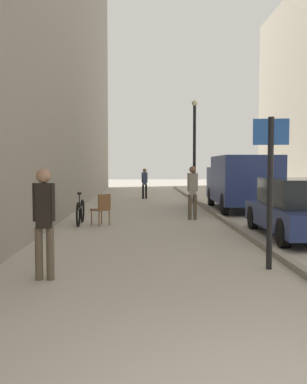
% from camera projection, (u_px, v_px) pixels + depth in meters
% --- Properties ---
extents(ground_plane, '(80.00, 80.00, 0.00)m').
position_uv_depth(ground_plane, '(173.00, 218.00, 14.86)').
color(ground_plane, '#A8A093').
extents(kerb_strip, '(0.16, 40.00, 0.12)m').
position_uv_depth(kerb_strip, '(219.00, 216.00, 14.90)').
color(kerb_strip, gray).
rests_on(kerb_strip, ground_plane).
extents(pedestrian_main_foreground, '(0.32, 0.21, 1.61)m').
position_uv_depth(pedestrian_main_foreground, '(145.00, 181.00, 23.36)').
color(pedestrian_main_foreground, black).
rests_on(pedestrian_main_foreground, ground_plane).
extents(pedestrian_mid_block, '(0.35, 0.23, 1.75)m').
position_uv_depth(pedestrian_mid_block, '(193.00, 189.00, 14.49)').
color(pedestrian_mid_block, brown).
rests_on(pedestrian_mid_block, ground_plane).
extents(pedestrian_far_crossing, '(0.35, 0.23, 1.74)m').
position_uv_depth(pedestrian_far_crossing, '(44.00, 216.00, 6.85)').
color(pedestrian_far_crossing, brown).
rests_on(pedestrian_far_crossing, ground_plane).
extents(delivery_van, '(2.27, 5.47, 2.13)m').
position_uv_depth(delivery_van, '(241.00, 181.00, 17.53)').
color(delivery_van, navy).
rests_on(delivery_van, ground_plane).
extents(parked_car, '(1.92, 4.24, 1.45)m').
position_uv_depth(parked_car, '(300.00, 208.00, 10.97)').
color(parked_car, navy).
rests_on(parked_car, ground_plane).
extents(street_sign_post, '(0.60, 0.11, 2.60)m').
position_uv_depth(street_sign_post, '(270.00, 179.00, 7.53)').
color(street_sign_post, black).
rests_on(street_sign_post, ground_plane).
extents(lamp_post, '(0.28, 0.28, 4.76)m').
position_uv_depth(lamp_post, '(194.00, 145.00, 20.42)').
color(lamp_post, black).
rests_on(lamp_post, ground_plane).
extents(bicycle_leaning, '(0.10, 1.77, 0.98)m').
position_uv_depth(bicycle_leaning, '(80.00, 212.00, 13.32)').
color(bicycle_leaning, black).
rests_on(bicycle_leaning, ground_plane).
extents(cafe_chair_near_window, '(0.62, 0.62, 0.94)m').
position_uv_depth(cafe_chair_near_window, '(102.00, 207.00, 13.02)').
color(cafe_chair_near_window, brown).
rests_on(cafe_chair_near_window, ground_plane).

